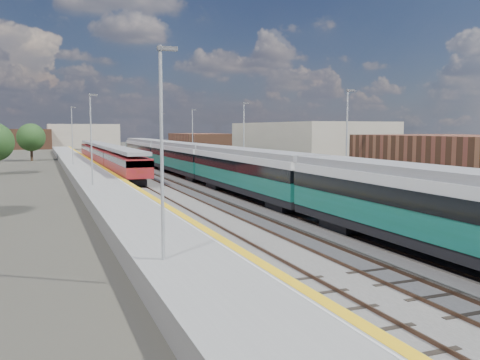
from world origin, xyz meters
TOP-DOWN VIEW (x-y plane):
  - ground at (0.00, 50.00)m, footprint 320.00×320.00m
  - ballast_bed at (-2.25, 52.50)m, footprint 10.50×155.00m
  - tracks at (-1.65, 54.18)m, footprint 8.96×160.00m
  - platform_right at (5.28, 52.49)m, footprint 4.70×155.00m
  - platform_left at (-9.05, 52.49)m, footprint 4.30×155.00m
  - buildings at (-18.12, 138.60)m, footprint 72.00×185.50m
  - green_train at (1.50, 38.62)m, footprint 3.04×84.57m
  - red_train at (-5.50, 64.74)m, footprint 2.65×53.72m
  - tree_c at (-15.56, 87.11)m, footprint 4.86×4.86m
  - tree_d at (23.52, 64.33)m, footprint 3.88×3.88m

SIDE VIEW (x-z plane):
  - ground at x=0.00m, z-range 0.00..0.00m
  - ballast_bed at x=-2.25m, z-range 0.00..0.06m
  - tracks at x=-1.65m, z-range 0.02..0.19m
  - platform_left at x=-9.05m, z-range -3.74..4.78m
  - platform_right at x=5.28m, z-range -3.72..4.80m
  - red_train at x=-5.50m, z-range 0.30..3.64m
  - green_train at x=1.50m, z-range 0.68..4.03m
  - tree_d at x=23.52m, z-range 0.67..5.93m
  - tree_c at x=-15.56m, z-range 0.85..7.43m
  - buildings at x=-18.12m, z-range -9.30..30.70m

